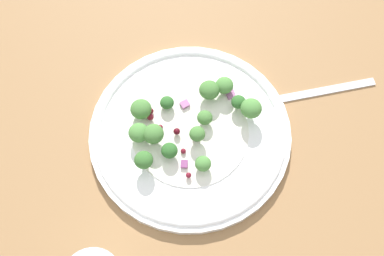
% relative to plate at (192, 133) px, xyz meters
% --- Properties ---
extents(ground_plane, '(1.80, 1.80, 0.02)m').
position_rel_plate_xyz_m(ground_plane, '(0.01, -0.00, -0.02)').
color(ground_plane, olive).
extents(plate, '(0.29, 0.29, 0.02)m').
position_rel_plate_xyz_m(plate, '(0.00, 0.00, 0.00)').
color(plate, white).
rests_on(plate, ground_plane).
extents(dressing_pool, '(0.17, 0.17, 0.00)m').
position_rel_plate_xyz_m(dressing_pool, '(0.00, -0.00, 0.00)').
color(dressing_pool, white).
rests_on(dressing_pool, plate).
extents(broccoli_floret_0, '(0.03, 0.03, 0.03)m').
position_rel_plate_xyz_m(broccoli_floret_0, '(-0.01, -0.08, 0.02)').
color(broccoli_floret_0, '#9EC684').
rests_on(broccoli_floret_0, plate).
extents(broccoli_floret_1, '(0.02, 0.02, 0.02)m').
position_rel_plate_xyz_m(broccoli_floret_1, '(0.04, -0.02, 0.02)').
color(broccoli_floret_1, '#8EB77A').
rests_on(broccoli_floret_1, plate).
extents(broccoli_floret_2, '(0.03, 0.03, 0.03)m').
position_rel_plate_xyz_m(broccoli_floret_2, '(0.03, -0.07, 0.02)').
color(broccoli_floret_2, '#9EC684').
rests_on(broccoli_floret_2, plate).
extents(broccoli_floret_3, '(0.03, 0.03, 0.03)m').
position_rel_plate_xyz_m(broccoli_floret_3, '(0.07, -0.05, 0.03)').
color(broccoli_floret_3, '#ADD18E').
rests_on(broccoli_floret_3, plate).
extents(broccoli_floret_4, '(0.03, 0.03, 0.03)m').
position_rel_plate_xyz_m(broccoli_floret_4, '(0.03, -0.05, 0.03)').
color(broccoli_floret_4, '#8EB77A').
rests_on(broccoli_floret_4, plate).
extents(broccoli_floret_5, '(0.02, 0.02, 0.02)m').
position_rel_plate_xyz_m(broccoli_floret_5, '(-0.02, 0.01, 0.02)').
color(broccoli_floret_5, '#8EB77A').
rests_on(broccoli_floret_5, plate).
extents(broccoli_floret_6, '(0.03, 0.03, 0.03)m').
position_rel_plate_xyz_m(broccoli_floret_6, '(-0.07, 0.03, 0.02)').
color(broccoli_floret_6, '#8EB77A').
rests_on(broccoli_floret_6, plate).
extents(broccoli_floret_7, '(0.02, 0.02, 0.02)m').
position_rel_plate_xyz_m(broccoli_floret_7, '(0.05, 0.03, 0.02)').
color(broccoli_floret_7, '#8EB77A').
rests_on(broccoli_floret_7, plate).
extents(broccoli_floret_8, '(0.03, 0.03, 0.03)m').
position_rel_plate_xyz_m(broccoli_floret_8, '(-0.05, 0.07, 0.03)').
color(broccoli_floret_8, '#ADD18E').
rests_on(broccoli_floret_8, plate).
extents(broccoli_floret_9, '(0.02, 0.02, 0.02)m').
position_rel_plate_xyz_m(broccoli_floret_9, '(0.00, 0.01, 0.02)').
color(broccoli_floret_9, '#9EC684').
rests_on(broccoli_floret_9, plate).
extents(broccoli_floret_10, '(0.02, 0.02, 0.02)m').
position_rel_plate_xyz_m(broccoli_floret_10, '(-0.03, -0.05, 0.02)').
color(broccoli_floret_10, '#8EB77A').
rests_on(broccoli_floret_10, plate).
extents(broccoli_floret_11, '(0.02, 0.02, 0.02)m').
position_rel_plate_xyz_m(broccoli_floret_11, '(-0.06, 0.05, 0.02)').
color(broccoli_floret_11, '#9EC684').
rests_on(broccoli_floret_11, plate).
extents(broccoli_floret_12, '(0.03, 0.03, 0.03)m').
position_rel_plate_xyz_m(broccoli_floret_12, '(-0.06, 0.01, 0.02)').
color(broccoli_floret_12, '#8EB77A').
rests_on(broccoli_floret_12, plate).
extents(cranberry_0, '(0.01, 0.01, 0.01)m').
position_rel_plate_xyz_m(cranberry_0, '(-0.00, -0.06, 0.01)').
color(cranberry_0, maroon).
rests_on(cranberry_0, plate).
extents(cranberry_1, '(0.01, 0.01, 0.01)m').
position_rel_plate_xyz_m(cranberry_1, '(-0.01, -0.06, 0.01)').
color(cranberry_1, maroon).
rests_on(cranberry_1, plate).
extents(cranberry_2, '(0.01, 0.01, 0.01)m').
position_rel_plate_xyz_m(cranberry_2, '(0.01, -0.04, 0.01)').
color(cranberry_2, maroon).
rests_on(cranberry_2, plate).
extents(cranberry_3, '(0.01, 0.01, 0.01)m').
position_rel_plate_xyz_m(cranberry_3, '(0.01, 0.01, 0.01)').
color(cranberry_3, '#4C0A14').
rests_on(cranberry_3, plate).
extents(cranberry_4, '(0.01, 0.01, 0.01)m').
position_rel_plate_xyz_m(cranberry_4, '(0.06, 0.01, 0.01)').
color(cranberry_4, maroon).
rests_on(cranberry_4, plate).
extents(cranberry_5, '(0.01, 0.01, 0.01)m').
position_rel_plate_xyz_m(cranberry_5, '(0.03, -0.01, 0.01)').
color(cranberry_5, maroon).
rests_on(cranberry_5, plate).
extents(cranberry_6, '(0.01, 0.01, 0.01)m').
position_rel_plate_xyz_m(cranberry_6, '(0.01, -0.02, 0.01)').
color(cranberry_6, '#4C0A14').
rests_on(cranberry_6, plate).
extents(onion_bit_0, '(0.01, 0.01, 0.00)m').
position_rel_plate_xyz_m(onion_bit_0, '(0.05, 0.00, 0.01)').
color(onion_bit_0, '#843D75').
rests_on(onion_bit_0, plate).
extents(onion_bit_1, '(0.02, 0.02, 0.00)m').
position_rel_plate_xyz_m(onion_bit_1, '(-0.04, -0.02, 0.01)').
color(onion_bit_1, '#A35B93').
rests_on(onion_bit_1, plate).
extents(onion_bit_2, '(0.02, 0.02, 0.01)m').
position_rel_plate_xyz_m(onion_bit_2, '(-0.07, 0.04, 0.01)').
color(onion_bit_2, '#A35B93').
rests_on(onion_bit_2, plate).
extents(fork, '(0.10, 0.17, 0.01)m').
position_rel_plate_xyz_m(fork, '(-0.11, 0.15, -0.01)').
color(fork, silver).
rests_on(fork, ground_plane).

